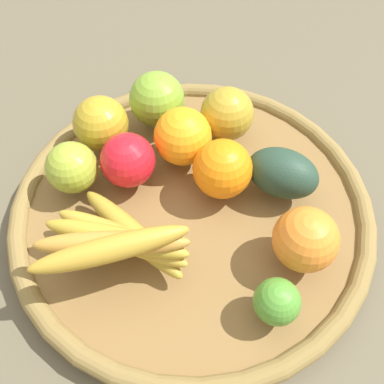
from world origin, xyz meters
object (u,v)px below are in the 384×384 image
(orange_0, at_px, (222,169))
(apple_0, at_px, (128,160))
(apple_4, at_px, (157,99))
(apple_3, at_px, (72,168))
(orange_2, at_px, (183,136))
(apple_2, at_px, (101,124))
(avocado, at_px, (283,173))
(apple_1, at_px, (227,114))
(banana_bunch, at_px, (118,240))
(orange_1, at_px, (305,239))
(lime_0, at_px, (277,302))

(orange_0, height_order, apple_0, orange_0)
(apple_4, height_order, apple_3, apple_4)
(orange_2, xyz_separation_m, apple_2, (0.10, -0.05, -0.00))
(apple_0, height_order, avocado, apple_0)
(avocado, bearing_deg, orange_0, -14.17)
(apple_1, distance_m, apple_3, 0.22)
(orange_0, distance_m, banana_bunch, 0.16)
(orange_1, distance_m, apple_1, 0.21)
(lime_0, xyz_separation_m, apple_3, (0.19, -0.22, 0.01))
(banana_bunch, height_order, apple_1, banana_bunch)
(orange_1, distance_m, apple_3, 0.30)
(lime_0, relative_size, apple_3, 0.76)
(avocado, height_order, apple_3, apple_3)
(banana_bunch, distance_m, orange_1, 0.21)
(orange_0, relative_size, apple_1, 1.01)
(orange_1, height_order, apple_4, apple_4)
(orange_2, distance_m, apple_3, 0.15)
(orange_0, xyz_separation_m, apple_3, (0.18, -0.05, -0.00))
(apple_2, bearing_deg, apple_0, 110.23)
(apple_1, height_order, apple_4, apple_4)
(apple_1, xyz_separation_m, apple_4, (0.09, -0.05, 0.00))
(orange_2, height_order, avocado, orange_2)
(orange_2, relative_size, banana_bunch, 0.45)
(banana_bunch, bearing_deg, apple_3, -70.17)
(apple_0, relative_size, avocado, 0.77)
(apple_0, relative_size, banana_bunch, 0.41)
(apple_2, xyz_separation_m, apple_3, (0.04, 0.06, -0.00))
(banana_bunch, height_order, apple_3, banana_bunch)
(orange_2, bearing_deg, banana_bunch, 52.96)
(orange_1, bearing_deg, apple_0, -42.45)
(orange_2, relative_size, apple_0, 1.09)
(orange_0, height_order, avocado, orange_0)
(banana_bunch, relative_size, orange_1, 2.30)
(orange_1, bearing_deg, apple_1, -81.72)
(orange_2, height_order, apple_0, orange_2)
(orange_2, distance_m, orange_1, 0.21)
(apple_0, bearing_deg, orange_1, 137.55)
(orange_0, height_order, lime_0, orange_0)
(banana_bunch, bearing_deg, avocado, -165.80)
(orange_2, xyz_separation_m, apple_1, (-0.07, -0.03, -0.00))
(apple_0, distance_m, banana_bunch, 0.12)
(avocado, distance_m, apple_4, 0.21)
(apple_1, height_order, apple_2, same)
(orange_2, xyz_separation_m, banana_bunch, (0.10, 0.14, 0.00))
(apple_2, bearing_deg, orange_1, 131.08)
(avocado, xyz_separation_m, apple_4, (0.13, -0.16, 0.01))
(orange_2, height_order, apple_1, orange_2)
(lime_0, bearing_deg, apple_2, -62.57)
(apple_3, bearing_deg, orange_2, -174.16)
(orange_2, distance_m, banana_bunch, 0.17)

